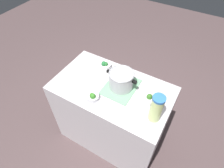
# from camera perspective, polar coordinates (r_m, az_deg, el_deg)

# --- Properties ---
(ground_plane) EXTENTS (8.00, 8.00, 0.00)m
(ground_plane) POSITION_cam_1_polar(r_m,az_deg,el_deg) (2.51, 0.00, -15.01)
(ground_plane) COLOR #524041
(counter_slab) EXTENTS (1.13, 0.66, 0.91)m
(counter_slab) POSITION_cam_1_polar(r_m,az_deg,el_deg) (2.12, 0.00, -9.29)
(counter_slab) COLOR #C0B8BC
(counter_slab) RESTS_ON ground_plane
(dish_cloth) EXTENTS (0.28, 0.35, 0.01)m
(dish_cloth) POSITION_cam_1_polar(r_m,az_deg,el_deg) (1.76, 2.71, -0.83)
(dish_cloth) COLOR #74AC81
(dish_cloth) RESTS_ON counter_slab
(cooking_pot) EXTENTS (0.30, 0.23, 0.17)m
(cooking_pot) POSITION_cam_1_polar(r_m,az_deg,el_deg) (1.70, 2.82, 1.29)
(cooking_pot) COLOR #B7B7BC
(cooking_pot) RESTS_ON dish_cloth
(lemonade_pitcher) EXTENTS (0.10, 0.10, 0.26)m
(lemonade_pitcher) POSITION_cam_1_polar(r_m,az_deg,el_deg) (1.49, 13.38, -7.23)
(lemonade_pitcher) COLOR #DBF394
(lemonade_pitcher) RESTS_ON counter_slab
(broccoli_bowl_front) EXTENTS (0.13, 0.13, 0.09)m
(broccoli_bowl_front) POSITION_cam_1_polar(r_m,az_deg,el_deg) (1.67, 11.18, -4.29)
(broccoli_bowl_front) COLOR silver
(broccoli_bowl_front) RESTS_ON counter_slab
(broccoli_bowl_center) EXTENTS (0.12, 0.12, 0.08)m
(broccoli_bowl_center) POSITION_cam_1_polar(r_m,az_deg,el_deg) (1.66, -5.98, -3.88)
(broccoli_bowl_center) COLOR silver
(broccoli_bowl_center) RESTS_ON counter_slab
(broccoli_bowl_back) EXTENTS (0.10, 0.10, 0.08)m
(broccoli_bowl_back) POSITION_cam_1_polar(r_m,az_deg,el_deg) (1.94, -2.02, 5.77)
(broccoli_bowl_back) COLOR silver
(broccoli_bowl_back) RESTS_ON counter_slab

